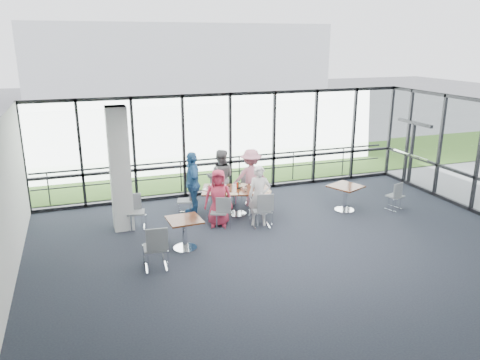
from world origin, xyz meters
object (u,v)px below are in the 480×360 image
object	(u,v)px
chair_main_end	(185,201)
chair_main_fl	(222,190)
chair_main_nr	(261,210)
diner_near_right	(259,196)
chair_main_nl	(219,212)
chair_main_fr	(253,189)
chair_spare_la	(155,247)
diner_far_right	(251,178)
chair_spare_lb	(136,212)
structural_column	(120,169)
chair_spare_r	(395,196)
side_table_left	(184,224)
diner_end	(192,184)
diner_near_left	(218,198)
main_table	(236,193)
side_table_right	(346,190)
diner_far_left	(220,178)

from	to	relation	value
chair_main_end	chair_main_fl	bearing A→B (deg)	127.83
chair_main_nr	diner_near_right	bearing A→B (deg)	101.16
chair_main_nl	chair_main_fl	distance (m)	1.82
chair_main_fr	chair_spare_la	xyz separation A→B (m)	(-3.48, -3.27, 0.04)
diner_far_right	chair_main_fl	distance (m)	0.96
diner_near_right	chair_spare_lb	world-z (taller)	diner_near_right
structural_column	chair_spare_r	world-z (taller)	structural_column
side_table_left	chair_main_nr	size ratio (longest dim) A/B	0.87
diner_near_right	chair_main_nl	world-z (taller)	diner_near_right
structural_column	diner_end	world-z (taller)	structural_column
chair_main_fl	chair_main_end	xyz separation A→B (m)	(-1.26, -0.50, -0.03)
structural_column	chair_main_fr	distance (m)	4.12
diner_far_right	chair_main_nl	bearing A→B (deg)	56.92
chair_spare_lb	diner_far_right	bearing A→B (deg)	-159.29
chair_spare_la	diner_near_left	bearing A→B (deg)	48.80
chair_spare_lb	chair_spare_r	xyz separation A→B (m)	(7.25, -1.06, -0.02)
structural_column	diner_near_right	world-z (taller)	structural_column
structural_column	main_table	size ratio (longest dim) A/B	1.51
diner_end	chair_main_nl	distance (m)	1.33
side_table_right	diner_near_right	size ratio (longest dim) A/B	0.66
side_table_left	chair_main_fr	size ratio (longest dim) A/B	0.89
diner_near_left	diner_near_right	distance (m)	1.08
chair_main_fr	side_table_right	bearing A→B (deg)	174.27
diner_far_right	chair_spare_lb	bearing A→B (deg)	24.47
side_table_right	diner_near_left	bearing A→B (deg)	177.90
diner_end	chair_main_nl	bearing A→B (deg)	25.14
main_table	diner_near_left	world-z (taller)	diner_near_left
main_table	diner_far_right	size ratio (longest dim) A/B	1.24
chair_main_end	chair_spare_la	bearing A→B (deg)	-7.61
side_table_right	chair_spare_lb	bearing A→B (deg)	173.75
side_table_right	diner_end	xyz separation A→B (m)	(-4.20, 1.16, 0.28)
chair_main_nr	chair_main_fl	xyz separation A→B (m)	(-0.45, 2.02, -0.02)
chair_main_nl	chair_spare_r	distance (m)	5.22
chair_main_fr	chair_spare_lb	bearing A→B (deg)	40.58
side_table_right	chair_spare_r	distance (m)	1.48
side_table_left	chair_main_fr	world-z (taller)	chair_main_fr
structural_column	side_table_right	bearing A→B (deg)	-6.96
diner_near_right	diner_end	size ratio (longest dim) A/B	0.89
structural_column	diner_end	bearing A→B (deg)	11.76
side_table_left	diner_near_right	distance (m)	2.36
diner_near_left	chair_spare_r	size ratio (longest dim) A/B	1.84
side_table_left	chair_main_nl	world-z (taller)	chair_main_nl
chair_spare_la	chair_main_fr	bearing A→B (deg)	48.01
diner_near_left	diner_near_right	world-z (taller)	diner_near_right
diner_near_right	chair_spare_r	xyz separation A→B (m)	(4.13, -0.24, -0.39)
diner_far_left	chair_spare_lb	size ratio (longest dim) A/B	1.95
diner_end	chair_main_end	distance (m)	0.55
structural_column	chair_main_end	bearing A→B (deg)	14.68
chair_main_nl	chair_main_fl	bearing A→B (deg)	93.65
side_table_right	chair_main_fr	xyz separation A→B (m)	(-2.28, 1.48, -0.17)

